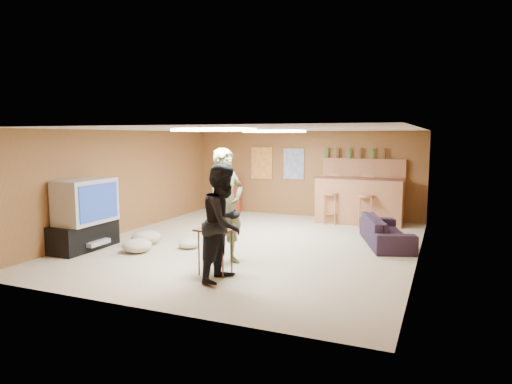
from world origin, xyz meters
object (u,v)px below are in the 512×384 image
at_px(bar_counter, 359,201).
at_px(sofa, 386,231).
at_px(tv_body, 86,201).
at_px(tray_table, 215,251).
at_px(person_olive, 226,207).
at_px(person_black, 224,223).

bearing_deg(bar_counter, sofa, -65.90).
relative_size(tv_body, bar_counter, 0.55).
bearing_deg(tray_table, person_olive, 99.90).
distance_m(tv_body, sofa, 5.65).
xyz_separation_m(person_black, tray_table, (-0.25, 0.21, -0.49)).
relative_size(bar_counter, tray_table, 2.87).
height_order(person_olive, sofa, person_olive).
height_order(sofa, tray_table, tray_table).
distance_m(tv_body, tray_table, 2.95).
relative_size(tv_body, person_black, 0.65).
bearing_deg(tv_body, sofa, 26.62).
distance_m(tv_body, person_black, 3.18).
relative_size(person_olive, person_black, 1.12).
xyz_separation_m(bar_counter, person_black, (-1.03, -5.07, 0.29)).
relative_size(tv_body, tray_table, 1.58).
bearing_deg(sofa, bar_counter, 5.08).
bearing_deg(sofa, person_black, 129.84).
distance_m(person_olive, sofa, 3.33).
xyz_separation_m(tv_body, person_black, (3.12, -0.62, -0.06)).
bearing_deg(bar_counter, person_olive, -107.75).
xyz_separation_m(bar_counter, sofa, (0.87, -1.94, -0.28)).
bearing_deg(tray_table, sofa, 53.73).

